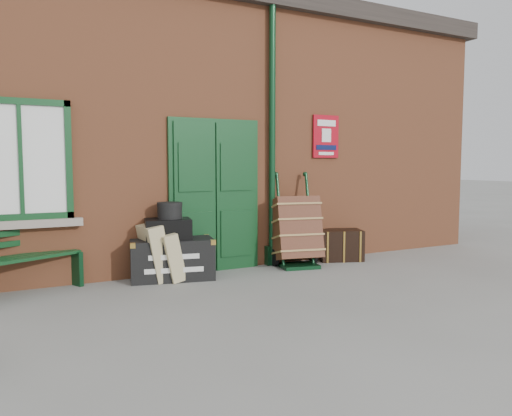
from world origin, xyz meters
TOP-DOWN VIEW (x-y plane):
  - ground at (0.00, 0.00)m, footprint 80.00×80.00m
  - station_building at (-0.00, 3.49)m, footprint 10.30×4.30m
  - bench at (-3.03, 1.32)m, footprint 1.58×1.06m
  - houdini_trunk at (-1.05, 1.25)m, footprint 1.23×0.85m
  - strongbox at (-1.10, 1.25)m, footprint 0.70×0.57m
  - hatbox at (-1.07, 1.25)m, footprint 0.40×0.40m
  - suitcase_back at (-1.30, 1.25)m, footprint 0.38×0.56m
  - suitcase_front at (-1.12, 1.15)m, footprint 0.35×0.51m
  - porter_trolley at (0.95, 1.21)m, footprint 0.84×0.88m
  - dark_trunk at (1.86, 1.25)m, footprint 0.82×0.68m

SIDE VIEW (x-z plane):
  - ground at x=0.00m, z-range 0.00..0.00m
  - dark_trunk at x=1.86m, z-range 0.00..0.51m
  - houdini_trunk at x=-1.05m, z-range 0.00..0.56m
  - suitcase_front at x=-1.12m, z-range 0.00..0.68m
  - suitcase_back at x=-1.30m, z-range 0.00..0.78m
  - bench at x=-3.03m, z-range 0.00..0.95m
  - porter_trolley at x=0.95m, z-range -0.16..1.28m
  - strongbox at x=-1.10m, z-range 0.56..0.84m
  - hatbox at x=-1.07m, z-range 0.84..1.07m
  - station_building at x=0.00m, z-range -0.02..4.34m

